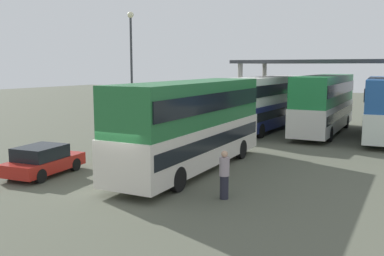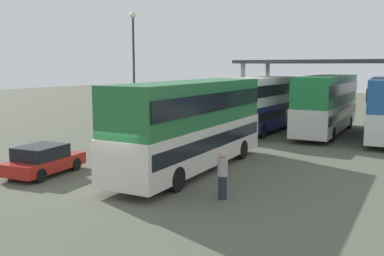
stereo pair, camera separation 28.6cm
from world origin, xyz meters
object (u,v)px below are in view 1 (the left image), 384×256
parked_hatchback (43,160)px  lamppost_tall (131,59)px  double_decker_mid_row (324,102)px  double_decker_near_canopy (265,101)px  pedestrian_waiting (224,175)px  double_decker_main (192,122)px

parked_hatchback → lamppost_tall: size_ratio=0.46×
double_decker_mid_row → lamppost_tall: lamppost_tall is taller
parked_hatchback → double_decker_mid_row: bearing=-30.3°
double_decker_near_canopy → double_decker_mid_row: (4.15, 0.94, 0.07)m
pedestrian_waiting → parked_hatchback: bearing=123.4°
double_decker_mid_row → pedestrian_waiting: 17.96m
double_decker_main → double_decker_mid_row: double_decker_mid_row is taller
double_decker_near_canopy → pedestrian_waiting: (5.28, -16.93, -1.31)m
double_decker_near_canopy → pedestrian_waiting: size_ratio=6.24×
lamppost_tall → parked_hatchback: bearing=-69.9°
lamppost_tall → pedestrian_waiting: 17.03m
parked_hatchback → double_decker_mid_row: (7.43, 18.98, 1.62)m
double_decker_main → double_decker_near_canopy: bearing=3.8°
double_decker_near_canopy → pedestrian_waiting: 17.78m
pedestrian_waiting → lamppost_tall: bearing=76.9°
double_decker_near_canopy → lamppost_tall: bearing=130.7°
parked_hatchback → lamppost_tall: 13.09m
double_decker_main → parked_hatchback: size_ratio=2.83×
double_decker_main → double_decker_mid_row: size_ratio=0.98×
double_decker_main → pedestrian_waiting: bearing=-138.1°
double_decker_main → pedestrian_waiting: size_ratio=6.23×
double_decker_near_canopy → double_decker_mid_row: 4.26m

